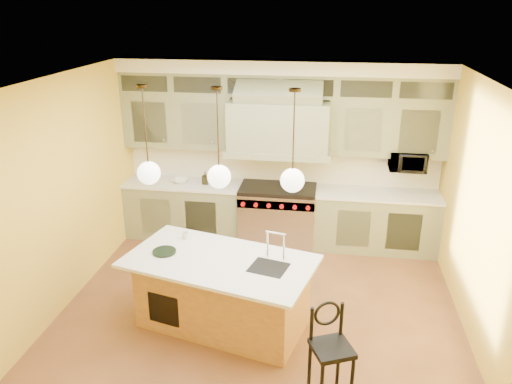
% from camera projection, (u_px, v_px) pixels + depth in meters
% --- Properties ---
extents(floor, '(5.00, 5.00, 0.00)m').
position_uv_depth(floor, '(258.00, 318.00, 6.24)').
color(floor, brown).
rests_on(floor, ground).
extents(ceiling, '(5.00, 5.00, 0.00)m').
position_uv_depth(ceiling, '(258.00, 84.00, 5.20)').
color(ceiling, white).
rests_on(ceiling, wall_back).
extents(wall_back, '(5.00, 0.00, 5.00)m').
position_uv_depth(wall_back, '(281.00, 151.00, 8.03)').
color(wall_back, gold).
rests_on(wall_back, ground).
extents(wall_front, '(5.00, 0.00, 5.00)m').
position_uv_depth(wall_front, '(204.00, 354.00, 3.42)').
color(wall_front, gold).
rests_on(wall_front, ground).
extents(wall_left, '(0.00, 5.00, 5.00)m').
position_uv_depth(wall_left, '(55.00, 199.00, 6.08)').
color(wall_left, gold).
rests_on(wall_left, ground).
extents(wall_right, '(0.00, 5.00, 5.00)m').
position_uv_depth(wall_right, '(487.00, 225.00, 5.37)').
color(wall_right, gold).
rests_on(wall_right, ground).
extents(back_cabinetry, '(5.00, 0.77, 2.90)m').
position_uv_depth(back_cabinetry, '(279.00, 157.00, 7.79)').
color(back_cabinetry, gray).
rests_on(back_cabinetry, floor).
extents(range, '(1.20, 0.74, 0.96)m').
position_uv_depth(range, '(277.00, 214.00, 8.05)').
color(range, silver).
rests_on(range, floor).
extents(kitchen_island, '(2.37, 1.65, 1.35)m').
position_uv_depth(kitchen_island, '(223.00, 291.00, 5.95)').
color(kitchen_island, '#8F5F32').
rests_on(kitchen_island, floor).
extents(counter_stool, '(0.48, 0.48, 1.05)m').
position_uv_depth(counter_stool, '(331.00, 349.00, 4.78)').
color(counter_stool, black).
rests_on(counter_stool, floor).
extents(microwave, '(0.54, 0.37, 0.30)m').
position_uv_depth(microwave, '(408.00, 161.00, 7.52)').
color(microwave, black).
rests_on(microwave, back_cabinetry).
extents(oil_bottle_a, '(0.12, 0.12, 0.27)m').
position_uv_depth(oil_bottle_a, '(220.00, 177.00, 7.98)').
color(oil_bottle_a, black).
rests_on(oil_bottle_a, back_cabinetry).
extents(oil_bottle_b, '(0.09, 0.10, 0.21)m').
position_uv_depth(oil_bottle_b, '(205.00, 178.00, 8.02)').
color(oil_bottle_b, black).
rests_on(oil_bottle_b, back_cabinetry).
extents(fruit_bowl, '(0.27, 0.27, 0.06)m').
position_uv_depth(fruit_bowl, '(181.00, 181.00, 8.11)').
color(fruit_bowl, white).
rests_on(fruit_bowl, back_cabinetry).
extents(cup, '(0.10, 0.10, 0.08)m').
position_uv_depth(cup, '(185.00, 235.00, 6.25)').
color(cup, silver).
rests_on(cup, kitchen_island).
extents(pendant_left, '(0.26, 0.26, 1.11)m').
position_uv_depth(pendant_left, '(149.00, 171.00, 5.53)').
color(pendant_left, '#2D2319').
rests_on(pendant_left, ceiling).
extents(pendant_center, '(0.26, 0.26, 1.11)m').
position_uv_depth(pendant_center, '(219.00, 174.00, 5.42)').
color(pendant_center, '#2D2319').
rests_on(pendant_center, ceiling).
extents(pendant_right, '(0.26, 0.26, 1.11)m').
position_uv_depth(pendant_right, '(292.00, 178.00, 5.31)').
color(pendant_right, '#2D2319').
rests_on(pendant_right, ceiling).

